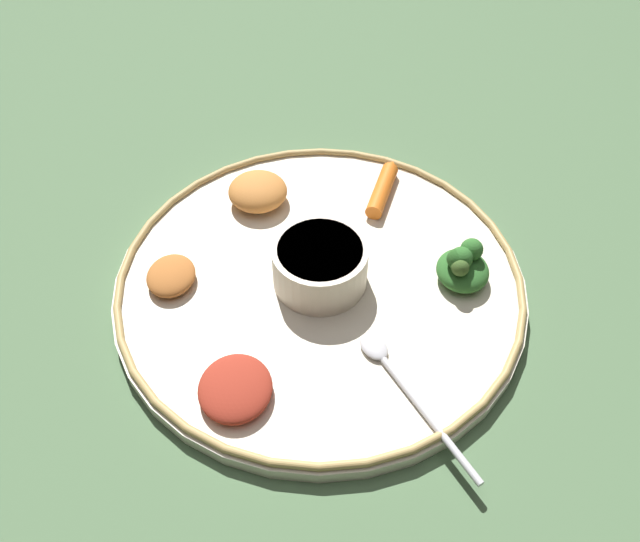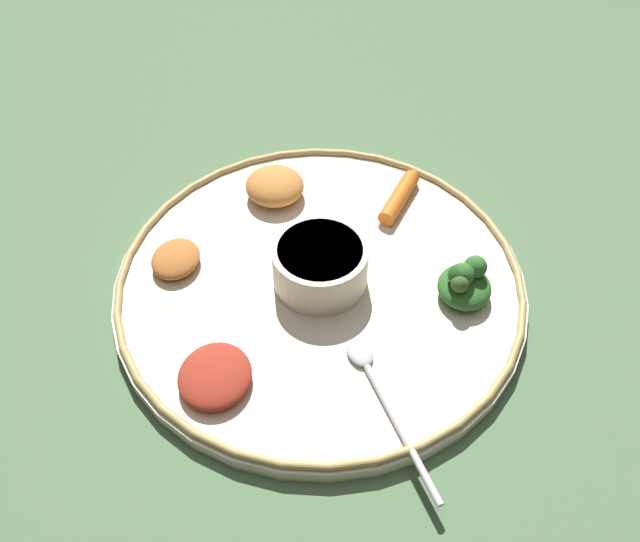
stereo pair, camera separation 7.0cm
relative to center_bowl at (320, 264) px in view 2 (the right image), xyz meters
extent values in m
plane|color=#4C6B47|center=(0.00, 0.00, -0.04)|extent=(2.40, 2.40, 0.00)
cylinder|color=beige|center=(0.00, 0.00, -0.03)|extent=(0.44, 0.44, 0.02)
torus|color=tan|center=(0.00, 0.00, -0.02)|extent=(0.43, 0.43, 0.01)
cylinder|color=beige|center=(0.00, 0.00, 0.00)|extent=(0.10, 0.10, 0.05)
cylinder|color=maroon|center=(0.00, 0.00, 0.02)|extent=(0.09, 0.09, 0.01)
ellipsoid|color=silver|center=(0.02, -0.10, -0.02)|extent=(0.03, 0.04, 0.01)
cylinder|color=silver|center=(0.03, -0.19, -0.02)|extent=(0.03, 0.15, 0.01)
ellipsoid|color=#2D6628|center=(0.14, -0.06, -0.01)|extent=(0.07, 0.07, 0.03)
sphere|color=#23511E|center=(0.13, -0.05, 0.01)|extent=(0.02, 0.02, 0.02)
sphere|color=#2D6628|center=(0.14, -0.05, 0.01)|extent=(0.02, 0.02, 0.02)
sphere|color=#2D6628|center=(0.15, -0.05, 0.01)|extent=(0.02, 0.02, 0.02)
sphere|color=#385623|center=(0.13, -0.06, 0.01)|extent=(0.02, 0.02, 0.02)
cylinder|color=orange|center=(0.12, 0.09, -0.02)|extent=(0.07, 0.08, 0.02)
cone|color=orange|center=(0.15, 0.13, -0.02)|extent=(0.02, 0.02, 0.02)
ellipsoid|color=maroon|center=(-0.12, -0.10, -0.02)|extent=(0.09, 0.10, 0.02)
ellipsoid|color=#C67A38|center=(-0.02, 0.14, -0.01)|extent=(0.09, 0.09, 0.03)
ellipsoid|color=#B2662D|center=(-0.15, 0.06, -0.02)|extent=(0.07, 0.08, 0.02)
camera|label=1|loc=(-0.17, -0.43, 0.52)|focal=37.65mm
camera|label=2|loc=(-0.11, -0.45, 0.52)|focal=37.65mm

